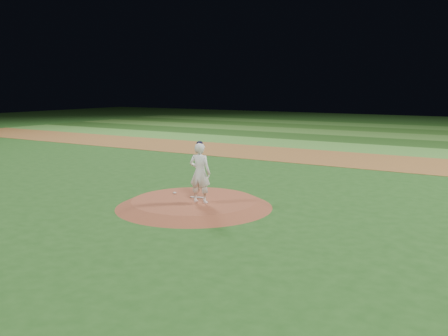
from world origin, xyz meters
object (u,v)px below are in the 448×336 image
object	(u,v)px
pitchers_mound	(194,203)
pitcher_on_mound	(200,173)
rosin_bag	(175,193)
pitching_rubber	(198,197)

from	to	relation	value
pitchers_mound	pitcher_on_mound	bearing A→B (deg)	-30.05
rosin_bag	pitcher_on_mound	size ratio (longest dim) A/B	0.06
pitchers_mound	pitching_rubber	size ratio (longest dim) A/B	10.21
rosin_bag	pitching_rubber	bearing A→B (deg)	-4.13
rosin_bag	pitcher_on_mound	xyz separation A→B (m)	(1.59, -0.66, 1.01)
pitchers_mound	pitcher_on_mound	size ratio (longest dim) A/B	2.59
pitching_rubber	rosin_bag	bearing A→B (deg)	160.76
pitching_rubber	pitcher_on_mound	world-z (taller)	pitcher_on_mound
pitching_rubber	pitcher_on_mound	size ratio (longest dim) A/B	0.25
pitchers_mound	pitcher_on_mound	xyz separation A→B (m)	(0.42, -0.24, 1.17)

